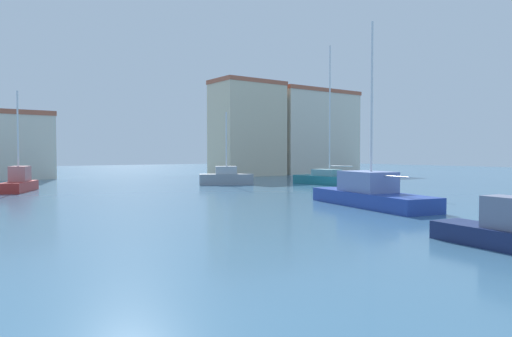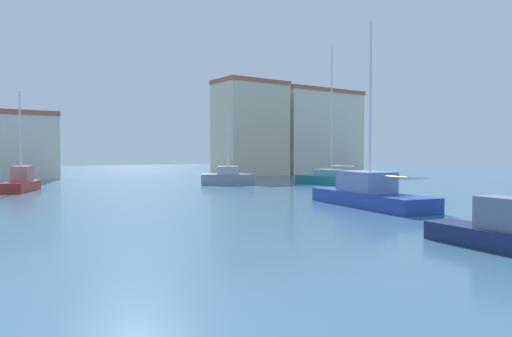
# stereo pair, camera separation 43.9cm
# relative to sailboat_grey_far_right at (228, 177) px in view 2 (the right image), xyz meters

# --- Properties ---
(water) EXTENTS (160.00, 160.00, 0.00)m
(water) POSITION_rel_sailboat_grey_far_right_xyz_m (-8.49, -10.44, -0.64)
(water) COLOR #38607F
(water) RESTS_ON ground
(sailboat_grey_far_right) EXTENTS (4.80, 3.69, 6.36)m
(sailboat_grey_far_right) POSITION_rel_sailboat_grey_far_right_xyz_m (0.00, 0.00, 0.00)
(sailboat_grey_far_right) COLOR gray
(sailboat_grey_far_right) RESTS_ON water
(sailboat_blue_mid_harbor) EXTENTS (3.93, 8.34, 9.58)m
(sailboat_blue_mid_harbor) POSITION_rel_sailboat_grey_far_right_xyz_m (-2.73, -18.41, 0.04)
(sailboat_blue_mid_harbor) COLOR #233D93
(sailboat_blue_mid_harbor) RESTS_ON water
(sailboat_teal_outer_mooring) EXTENTS (2.36, 7.26, 12.08)m
(sailboat_teal_outer_mooring) POSITION_rel_sailboat_grey_far_right_xyz_m (7.20, -5.41, -0.08)
(sailboat_teal_outer_mooring) COLOR #1E707A
(sailboat_teal_outer_mooring) RESTS_ON water
(sailboat_red_distant_east) EXTENTS (3.29, 4.59, 7.23)m
(sailboat_red_distant_east) POSITION_rel_sailboat_grey_far_right_xyz_m (-16.04, 2.51, 0.03)
(sailboat_red_distant_east) COLOR #B22823
(sailboat_red_distant_east) RESTS_ON water
(motorboat_navy_far_left) EXTENTS (1.94, 4.35, 1.53)m
(motorboat_navy_far_left) POSITION_rel_sailboat_grey_far_right_xyz_m (-8.04, -27.99, -0.12)
(motorboat_navy_far_left) COLOR #19234C
(motorboat_navy_far_left) RESTS_ON water
(waterfront_apartments) EXTENTS (6.75, 8.01, 7.19)m
(waterfront_apartments) POSITION_rel_sailboat_grey_far_right_xyz_m (-13.36, 21.54, 2.96)
(waterfront_apartments) COLOR beige
(waterfront_apartments) RESTS_ON ground
(warehouse_block) EXTENTS (8.51, 5.28, 11.53)m
(warehouse_block) POSITION_rel_sailboat_grey_far_right_xyz_m (10.76, 12.21, 5.14)
(warehouse_block) COLOR beige
(warehouse_block) RESTS_ON ground
(yacht_club) EXTENTS (12.91, 8.20, 11.28)m
(yacht_club) POSITION_rel_sailboat_grey_far_right_xyz_m (21.83, 13.64, 5.01)
(yacht_club) COLOR beige
(yacht_club) RESTS_ON ground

